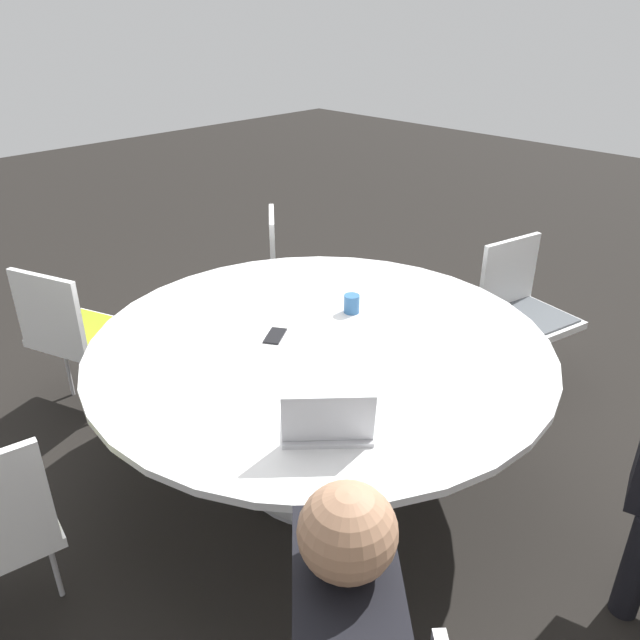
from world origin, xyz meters
name	(u,v)px	position (x,y,z in m)	size (l,w,h in m)	color
ground_plane	(320,472)	(0.00, 0.00, 0.00)	(16.00, 16.00, 0.00)	black
conference_table	(320,359)	(0.00, 0.00, 0.63)	(1.98, 1.98, 0.72)	#B7B7BC
chair_2	(523,304)	(-1.37, 0.24, 0.51)	(0.52, 0.51, 0.86)	white
chair_3	(293,265)	(-0.86, -1.10, 0.51)	(0.61, 0.61, 0.86)	white
chair_4	(72,328)	(0.54, -1.28, 0.51)	(0.54, 0.56, 0.86)	white
laptop	(327,423)	(0.45, 0.48, 0.78)	(0.38, 0.38, 0.21)	silver
coffee_cup	(352,304)	(-0.30, -0.09, 0.77)	(0.07, 0.07, 0.09)	#33669E
cell_phone	(275,336)	(0.11, -0.16, 0.73)	(0.16, 0.13, 0.01)	black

